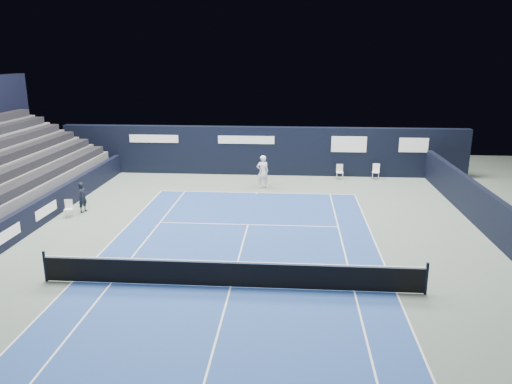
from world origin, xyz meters
TOP-DOWN VIEW (x-y plane):
  - ground at (0.00, 2.00)m, footprint 48.00×48.00m
  - court_surface at (0.00, 0.00)m, footprint 10.97×23.77m
  - enclosure_wall_right at (10.50, 6.00)m, footprint 0.30×22.00m
  - folding_chair_back_a at (4.94, 15.55)m, footprint 0.43×0.42m
  - folding_chair_back_b at (7.20, 15.71)m, footprint 0.51×0.50m
  - line_judge_chair at (-8.71, 6.95)m, footprint 0.44×0.43m
  - line_judge at (-8.32, 7.74)m, footprint 0.52×0.64m
  - court_markings at (0.00, 0.00)m, footprint 11.03×23.83m
  - tennis_net at (0.00, 0.00)m, footprint 12.90×0.10m
  - back_sponsor_wall at (0.01, 16.50)m, footprint 26.00×0.63m
  - side_barrier_left at (-9.50, 5.97)m, footprint 0.33×22.00m
  - tennis_player at (0.26, 13.03)m, footprint 0.82×0.94m

SIDE VIEW (x-z plane):
  - ground at x=0.00m, z-range 0.00..0.00m
  - court_surface at x=0.00m, z-range 0.00..0.01m
  - court_markings at x=0.00m, z-range 0.01..0.01m
  - line_judge_chair at x=-8.71m, z-range 0.06..0.89m
  - tennis_net at x=0.00m, z-range -0.04..1.06m
  - folding_chair_back_a at x=4.94m, z-range 0.06..1.00m
  - folding_chair_back_b at x=7.20m, z-range 0.07..1.04m
  - side_barrier_left at x=-9.50m, z-range 0.00..1.20m
  - line_judge at x=-8.32m, z-range 0.00..1.51m
  - enclosure_wall_right at x=10.50m, z-range 0.00..1.80m
  - tennis_player at x=0.26m, z-range 0.00..1.94m
  - back_sponsor_wall at x=0.01m, z-range 0.00..3.10m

